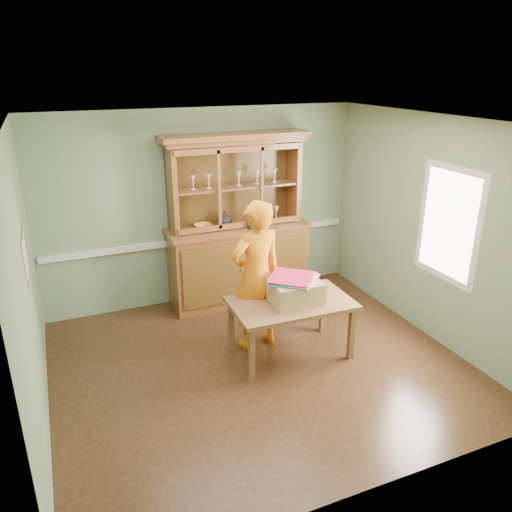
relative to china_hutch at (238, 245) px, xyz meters
name	(u,v)px	position (x,y,z in m)	size (l,w,h in m)	color
floor	(259,365)	(-0.41, -1.73, -0.83)	(4.50, 4.50, 0.00)	#4B2E18
ceiling	(260,122)	(-0.41, -1.73, 1.87)	(4.50, 4.50, 0.00)	white
wall_back	(203,208)	(-0.41, 0.27, 0.52)	(4.50, 4.50, 0.00)	gray
wall_left	(26,290)	(-2.66, -1.73, 0.52)	(4.00, 4.00, 0.00)	gray
wall_right	(430,229)	(1.84, -1.73, 0.52)	(4.00, 4.00, 0.00)	gray
wall_front	(371,348)	(-0.41, -3.73, 0.52)	(4.50, 4.50, 0.00)	gray
chair_rail	(205,239)	(-0.41, 0.25, 0.07)	(4.41, 0.05, 0.08)	silver
framed_map	(26,257)	(-2.63, -1.43, 0.72)	(0.03, 0.60, 0.46)	black
window_panel	(448,224)	(1.82, -2.03, 0.67)	(0.03, 0.96, 1.36)	silver
china_hutch	(238,245)	(0.00, 0.00, 0.00)	(2.02, 0.67, 2.38)	brown
dining_table	(291,308)	(0.02, -1.65, -0.22)	(1.40, 0.86, 0.69)	brown
cardboard_box	(295,292)	(0.06, -1.68, -0.01)	(0.55, 0.44, 0.26)	tan
kite_stack	(293,279)	(0.04, -1.65, 0.14)	(0.65, 0.65, 0.04)	#3CCE58
person	(256,276)	(-0.26, -1.30, 0.08)	(0.67, 0.44, 1.82)	orange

